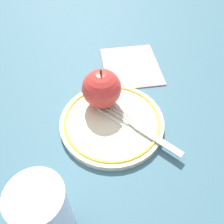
{
  "coord_description": "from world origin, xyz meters",
  "views": [
    {
      "loc": [
        -0.02,
        0.29,
        0.38
      ],
      "look_at": [
        -0.01,
        -0.0,
        0.03
      ],
      "focal_mm": 40.0,
      "sensor_mm": 36.0,
      "label": 1
    }
  ],
  "objects_px": {
    "plate": "(112,121)",
    "apple_red_whole": "(102,89)",
    "fork": "(142,130)",
    "drinking_glass": "(43,211)",
    "napkin_folded": "(131,66)"
  },
  "relations": [
    {
      "from": "drinking_glass",
      "to": "napkin_folded",
      "type": "distance_m",
      "value": 0.38
    },
    {
      "from": "plate",
      "to": "fork",
      "type": "height_order",
      "value": "fork"
    },
    {
      "from": "fork",
      "to": "napkin_folded",
      "type": "xyz_separation_m",
      "value": [
        0.02,
        -0.19,
        -0.01
      ]
    },
    {
      "from": "apple_red_whole",
      "to": "napkin_folded",
      "type": "relative_size",
      "value": 0.57
    },
    {
      "from": "drinking_glass",
      "to": "napkin_folded",
      "type": "xyz_separation_m",
      "value": [
        -0.12,
        -0.35,
        -0.05
      ]
    },
    {
      "from": "apple_red_whole",
      "to": "fork",
      "type": "bearing_deg",
      "value": 139.87
    },
    {
      "from": "plate",
      "to": "fork",
      "type": "relative_size",
      "value": 1.29
    },
    {
      "from": "fork",
      "to": "drinking_glass",
      "type": "relative_size",
      "value": 1.44
    },
    {
      "from": "apple_red_whole",
      "to": "fork",
      "type": "height_order",
      "value": "apple_red_whole"
    },
    {
      "from": "plate",
      "to": "drinking_glass",
      "type": "distance_m",
      "value": 0.21
    },
    {
      "from": "drinking_glass",
      "to": "napkin_folded",
      "type": "relative_size",
      "value": 0.71
    },
    {
      "from": "plate",
      "to": "apple_red_whole",
      "type": "xyz_separation_m",
      "value": [
        0.02,
        -0.04,
        0.04
      ]
    },
    {
      "from": "plate",
      "to": "napkin_folded",
      "type": "relative_size",
      "value": 1.32
    },
    {
      "from": "apple_red_whole",
      "to": "plate",
      "type": "bearing_deg",
      "value": 117.36
    },
    {
      "from": "apple_red_whole",
      "to": "napkin_folded",
      "type": "bearing_deg",
      "value": -114.13
    }
  ]
}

